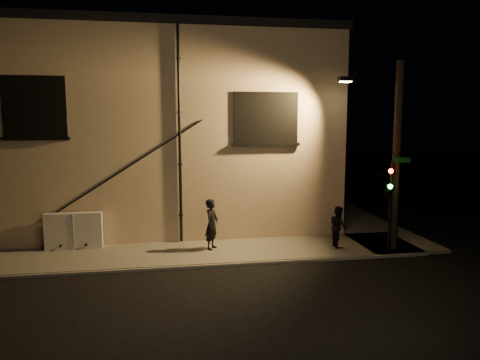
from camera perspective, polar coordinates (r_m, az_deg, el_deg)
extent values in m
plane|color=black|center=(16.22, -0.11, -10.35)|extent=(90.00, 90.00, 0.00)
cube|color=#67625C|center=(17.41, -10.89, -9.01)|extent=(20.00, 3.00, 0.12)
cube|color=#67625C|center=(25.42, 11.28, -3.68)|extent=(3.00, 16.00, 0.12)
cube|color=#C9AF90|center=(24.19, -10.93, 5.75)|extent=(16.00, 12.00, 8.50)
cube|color=black|center=(24.45, -11.21, 16.11)|extent=(16.20, 12.20, 0.30)
cube|color=black|center=(18.67, -23.76, 8.21)|extent=(2.20, 0.10, 2.20)
cube|color=black|center=(18.68, -23.75, 8.21)|extent=(1.98, 0.05, 1.98)
cube|color=black|center=(18.66, 3.16, 7.62)|extent=(2.60, 0.10, 2.00)
cube|color=black|center=(18.67, 3.15, 7.62)|extent=(2.38, 0.05, 1.78)
cylinder|color=black|center=(18.14, -7.37, 5.39)|extent=(0.11, 0.11, 8.30)
cylinder|color=black|center=(18.29, -14.20, 1.11)|extent=(5.96, 0.04, 3.75)
cylinder|color=black|center=(18.28, -13.83, 1.31)|extent=(5.96, 0.04, 3.75)
cube|color=silver|center=(18.64, -19.61, -5.85)|extent=(2.07, 0.35, 1.36)
imported|color=black|center=(17.49, -3.46, -5.41)|extent=(0.73, 0.82, 1.89)
imported|color=black|center=(18.16, 11.91, -5.58)|extent=(0.62, 0.78, 1.56)
cylinder|color=black|center=(17.88, 17.85, -3.15)|extent=(0.12, 0.12, 3.31)
imported|color=black|center=(17.55, 17.49, -1.00)|extent=(0.61, 2.03, 0.80)
sphere|color=#FF140C|center=(17.32, 17.91, 1.05)|extent=(0.17, 0.17, 0.17)
sphere|color=#14FF3F|center=(17.39, 17.84, -0.76)|extent=(0.17, 0.17, 0.17)
cube|color=#0C4C1E|center=(17.81, 19.07, 2.31)|extent=(0.70, 0.03, 0.18)
cylinder|color=black|center=(18.04, 18.53, 2.48)|extent=(0.29, 0.29, 7.02)
cylinder|color=black|center=(18.16, 15.84, 12.17)|extent=(1.78, 0.97, 0.10)
cube|color=black|center=(18.33, 12.76, 11.92)|extent=(0.55, 0.28, 0.18)
cube|color=#FFC672|center=(18.32, 12.75, 11.61)|extent=(0.42, 0.20, 0.04)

